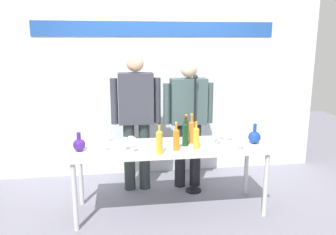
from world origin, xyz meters
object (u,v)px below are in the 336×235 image
at_px(wine_bottle_4, 159,141).
at_px(wine_glass_right_3, 230,133).
at_px(display_table, 170,151).
at_px(wine_glass_left_0, 109,133).
at_px(microphone_stand, 194,154).
at_px(decanter_blue_right, 254,137).
at_px(decanter_blue_left, 79,144).
at_px(wine_glass_right_1, 221,132).
at_px(wine_glass_right_4, 241,140).
at_px(wine_bottle_0, 196,137).
at_px(wine_glass_left_1, 133,142).
at_px(presenter_left, 136,114).
at_px(presenter_right, 188,115).
at_px(wine_bottle_1, 192,131).
at_px(wine_glass_left_3, 105,143).
at_px(wine_glass_left_4, 131,140).
at_px(wine_bottle_2, 186,128).
at_px(wine_glass_right_2, 215,134).
at_px(wine_bottle_3, 185,133).
at_px(wine_bottle_5, 176,138).
at_px(wine_glass_left_2, 125,141).
at_px(wine_glass_right_0, 217,135).

height_order(wine_bottle_4, wine_glass_right_3, wine_bottle_4).
bearing_deg(display_table, wine_glass_left_0, 160.04).
distance_m(display_table, microphone_stand, 0.62).
xyz_separation_m(decanter_blue_right, microphone_stand, (-0.58, 0.49, -0.34)).
distance_m(decanter_blue_left, wine_glass_right_1, 1.58).
bearing_deg(wine_glass_right_4, wine_glass_right_1, 103.06).
xyz_separation_m(wine_bottle_0, wine_glass_right_3, (0.44, 0.23, -0.03)).
height_order(wine_glass_right_1, wine_glass_right_3, wine_glass_right_1).
relative_size(wine_bottle_4, wine_glass_left_1, 2.11).
xyz_separation_m(decanter_blue_right, wine_glass_left_0, (-1.61, 0.28, 0.03)).
height_order(wine_bottle_0, wine_glass_right_4, wine_bottle_0).
bearing_deg(presenter_left, microphone_stand, -15.27).
bearing_deg(presenter_right, presenter_left, 180.00).
bearing_deg(presenter_right, wine_glass_left_0, -158.29).
bearing_deg(decanter_blue_left, wine_glass_right_3, 4.27).
xyz_separation_m(presenter_left, presenter_right, (0.66, -0.00, -0.04)).
xyz_separation_m(wine_bottle_1, wine_glass_left_3, (-0.95, -0.14, -0.05)).
bearing_deg(wine_glass_left_4, wine_bottle_2, 22.50).
bearing_deg(wine_glass_right_2, wine_glass_left_0, 171.16).
xyz_separation_m(decanter_blue_left, wine_glass_right_2, (1.48, 0.10, 0.03)).
bearing_deg(wine_glass_right_2, wine_glass_right_1, 37.73).
xyz_separation_m(wine_bottle_3, wine_glass_left_3, (-0.86, -0.06, -0.05)).
xyz_separation_m(presenter_right, wine_glass_left_3, (-1.02, -0.72, -0.10)).
bearing_deg(wine_glass_right_1, wine_glass_left_4, -171.54).
xyz_separation_m(presenter_left, wine_glass_right_3, (1.03, -0.56, -0.13)).
distance_m(wine_bottle_5, microphone_stand, 0.79).
bearing_deg(wine_glass_right_2, microphone_stand, 110.90).
relative_size(display_table, wine_bottle_5, 7.03).
height_order(wine_bottle_0, wine_glass_left_4, wine_bottle_0).
height_order(decanter_blue_right, presenter_left, presenter_left).
xyz_separation_m(presenter_right, wine_bottle_2, (-0.10, -0.39, -0.07)).
xyz_separation_m(decanter_blue_left, wine_bottle_1, (1.22, 0.11, 0.07)).
height_order(wine_glass_left_4, wine_glass_right_2, wine_glass_right_2).
xyz_separation_m(wine_glass_left_1, wine_glass_right_2, (0.93, 0.23, -0.01)).
xyz_separation_m(wine_bottle_0, wine_glass_left_4, (-0.68, 0.12, -0.04)).
bearing_deg(wine_glass_left_1, wine_glass_right_4, -4.99).
height_order(presenter_right, wine_glass_left_3, presenter_right).
bearing_deg(wine_glass_left_1, wine_glass_right_1, 16.57).
distance_m(wine_glass_left_2, wine_glass_right_1, 1.13).
height_order(wine_glass_left_0, wine_glass_left_1, wine_glass_left_1).
xyz_separation_m(wine_glass_right_3, wine_glass_right_4, (0.01, -0.36, 0.02)).
bearing_deg(wine_glass_left_3, wine_glass_right_2, 6.30).
distance_m(wine_bottle_5, wine_glass_right_0, 0.49).
bearing_deg(decanter_blue_right, wine_glass_left_4, 179.30).
bearing_deg(wine_bottle_3, wine_glass_left_1, -164.58).
height_order(presenter_right, wine_glass_left_1, presenter_right).
relative_size(wine_bottle_5, wine_glass_left_2, 2.20).
distance_m(presenter_right, wine_glass_left_1, 1.10).
bearing_deg(microphone_stand, wine_glass_right_1, -52.63).
distance_m(presenter_right, wine_glass_right_1, 0.59).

